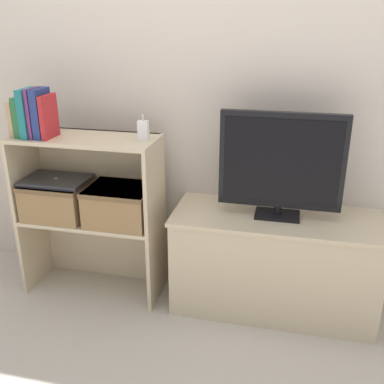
# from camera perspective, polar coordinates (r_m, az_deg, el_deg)

# --- Properties ---
(ground_plane) EXTENTS (16.00, 16.00, 0.00)m
(ground_plane) POSITION_cam_1_polar(r_m,az_deg,el_deg) (2.45, -0.87, -15.58)
(ground_plane) COLOR #BCB2A3
(wall_back) EXTENTS (10.00, 0.05, 2.40)m
(wall_back) POSITION_cam_1_polar(r_m,az_deg,el_deg) (2.40, 1.59, 14.88)
(wall_back) COLOR beige
(wall_back) RESTS_ON ground_plane
(tv_stand) EXTENTS (1.05, 0.43, 0.54)m
(tv_stand) POSITION_cam_1_polar(r_m,az_deg,el_deg) (2.42, 10.32, -8.80)
(tv_stand) COLOR #CCB793
(tv_stand) RESTS_ON ground_plane
(tv) EXTENTS (0.60, 0.14, 0.53)m
(tv) POSITION_cam_1_polar(r_m,az_deg,el_deg) (2.20, 11.26, 3.56)
(tv) COLOR black
(tv) RESTS_ON tv_stand
(bookshelf_lower_tier) EXTENTS (0.76, 0.32, 0.45)m
(bookshelf_lower_tier) POSITION_cam_1_polar(r_m,az_deg,el_deg) (2.64, -11.83, -5.90)
(bookshelf_lower_tier) COLOR #CCB793
(bookshelf_lower_tier) RESTS_ON ground_plane
(bookshelf_upper_tier) EXTENTS (0.76, 0.32, 0.45)m
(bookshelf_upper_tier) POSITION_cam_1_polar(r_m,az_deg,el_deg) (2.47, -12.62, 3.42)
(bookshelf_upper_tier) COLOR #CCB793
(bookshelf_upper_tier) RESTS_ON bookshelf_lower_tier
(book_tan) EXTENTS (0.03, 0.12, 0.18)m
(book_tan) POSITION_cam_1_polar(r_m,az_deg,el_deg) (2.48, -21.40, 8.70)
(book_tan) COLOR tan
(book_tan) RESTS_ON bookshelf_upper_tier
(book_forest) EXTENTS (0.04, 0.13, 0.20)m
(book_forest) POSITION_cam_1_polar(r_m,az_deg,el_deg) (2.45, -20.74, 8.95)
(book_forest) COLOR #286638
(book_forest) RESTS_ON bookshelf_upper_tier
(book_teal) EXTENTS (0.04, 0.15, 0.24)m
(book_teal) POSITION_cam_1_polar(r_m,az_deg,el_deg) (2.43, -19.99, 9.42)
(book_teal) COLOR #1E7075
(book_teal) RESTS_ON bookshelf_upper_tier
(book_plum) EXTENTS (0.02, 0.13, 0.25)m
(book_plum) POSITION_cam_1_polar(r_m,az_deg,el_deg) (2.41, -19.33, 9.46)
(book_plum) COLOR #6B2D66
(book_plum) RESTS_ON bookshelf_upper_tier
(book_navy) EXTENTS (0.04, 0.14, 0.25)m
(book_navy) POSITION_cam_1_polar(r_m,az_deg,el_deg) (2.39, -18.57, 9.45)
(book_navy) COLOR navy
(book_navy) RESTS_ON bookshelf_upper_tier
(book_crimson) EXTENTS (0.02, 0.15, 0.22)m
(book_crimson) POSITION_cam_1_polar(r_m,az_deg,el_deg) (2.37, -17.72, 9.11)
(book_crimson) COLOR #B22328
(book_crimson) RESTS_ON bookshelf_upper_tier
(baby_monitor) EXTENTS (0.05, 0.04, 0.13)m
(baby_monitor) POSITION_cam_1_polar(r_m,az_deg,el_deg) (2.24, -6.21, 7.77)
(baby_monitor) COLOR white
(baby_monitor) RESTS_ON bookshelf_upper_tier
(storage_basket_left) EXTENTS (0.34, 0.29, 0.20)m
(storage_basket_left) POSITION_cam_1_polar(r_m,az_deg,el_deg) (2.55, -16.64, -0.63)
(storage_basket_left) COLOR #937047
(storage_basket_left) RESTS_ON bookshelf_lower_tier
(storage_basket_right) EXTENTS (0.34, 0.29, 0.20)m
(storage_basket_right) POSITION_cam_1_polar(r_m,az_deg,el_deg) (2.40, -9.11, -1.39)
(storage_basket_right) COLOR #937047
(storage_basket_right) RESTS_ON bookshelf_lower_tier
(laptop) EXTENTS (0.34, 0.24, 0.02)m
(laptop) POSITION_cam_1_polar(r_m,az_deg,el_deg) (2.52, -16.88, 1.45)
(laptop) COLOR #2D2D33
(laptop) RESTS_ON storage_basket_left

